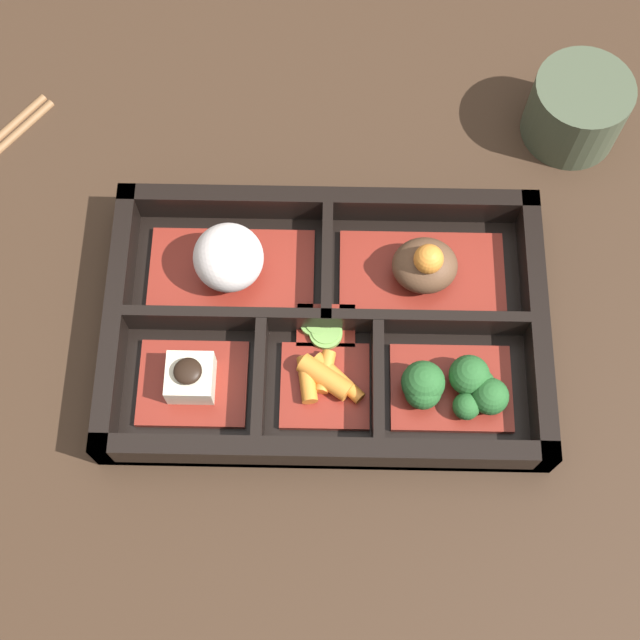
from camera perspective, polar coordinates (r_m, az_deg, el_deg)
The scene contains 10 objects.
ground_plane at distance 0.68m, azimuth 0.00°, elevation -0.78°, with size 3.00×3.00×0.00m, color #382619.
bento_base at distance 0.68m, azimuth 0.00°, elevation -0.63°, with size 0.33×0.21×0.01m.
bento_rim at distance 0.66m, azimuth -0.03°, elevation -0.37°, with size 0.33×0.21×0.04m.
bowl_rice at distance 0.67m, azimuth -6.21°, elevation 3.73°, with size 0.13×0.07×0.05m.
bowl_stew at distance 0.68m, azimuth 6.30°, elevation 3.27°, with size 0.13×0.07×0.05m.
bowl_tofu at distance 0.66m, azimuth -8.61°, elevation -3.83°, with size 0.08×0.07×0.04m.
bowl_carrots at distance 0.65m, azimuth -0.25°, elevation -3.94°, with size 0.07×0.07×0.02m.
bowl_greens at distance 0.65m, azimuth 8.10°, elevation -4.24°, with size 0.09×0.07×0.04m.
bowl_pickles at distance 0.67m, azimuth -0.34°, elevation -0.64°, with size 0.04×0.03×0.01m.
tea_cup at distance 0.77m, azimuth 15.80°, elevation 12.92°, with size 0.08×0.08×0.06m.
Camera 1 is at (0.00, -0.25, 0.64)m, focal length 50.00 mm.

